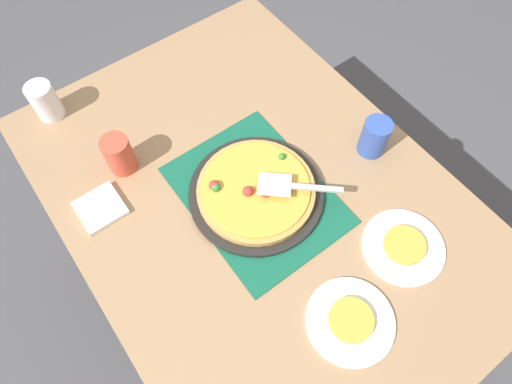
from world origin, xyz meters
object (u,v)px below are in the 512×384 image
Objects in this scene: served_slice_left at (405,245)px; napkin_stack at (100,208)px; pizza_server at (292,186)px; pizza_pan at (256,193)px; cup_near at (45,101)px; pizza at (255,190)px; plate_near_left at (403,247)px; cup_corner at (119,154)px; cup_far at (374,137)px; served_slice_right at (351,320)px; plate_far_right at (350,321)px.

served_slice_left reaches higher than napkin_stack.
pizza_server reaches higher than napkin_stack.
cup_near is (-0.62, -0.34, 0.05)m from pizza_pan.
pizza reaches higher than plate_near_left.
pizza_pan is at bearing 39.13° from cup_corner.
cup_far is at bearing 88.02° from pizza_server.
served_slice_right is (0.42, -0.03, 0.01)m from pizza_pan.
pizza_pan is 1.15× the size of pizza.
pizza_server is 0.53m from napkin_stack.
napkin_stack is at bearing -134.37° from plate_near_left.
cup_corner reaches higher than pizza_server.
pizza_pan is 3.17× the size of cup_far.
pizza is 1.50× the size of plate_near_left.
cup_corner is (-0.31, -0.25, 0.05)m from pizza_pan.
cup_corner is at bearing 126.55° from napkin_stack.
served_slice_left is 0.92× the size of cup_corner.
cup_far is (0.08, 0.37, 0.03)m from pizza.
pizza_pan is 0.42m from plate_near_left.
pizza is (-0.00, -0.00, 0.02)m from pizza_pan.
cup_far is (-0.34, 0.40, 0.06)m from plate_far_right.
plate_far_right is 0.37m from pizza_server.
cup_far is 1.00× the size of napkin_stack.
plate_near_left is at bearing 103.75° from plate_far_right.
pizza reaches higher than served_slice_right.
cup_near reaches higher than plate_near_left.
served_slice_left is 0.92× the size of cup_far.
napkin_stack is at bearing -4.65° from cup_near.
napkin_stack is at bearing -120.61° from pizza_pan.
pizza_pan reaches higher than napkin_stack.
served_slice_left is 0.92× the size of napkin_stack.
plate_far_right is 0.73m from napkin_stack.
plate_far_right is 2.00× the size of served_slice_left.
cup_far is 0.73m from cup_corner.
napkin_stack is at bearing -151.46° from served_slice_right.
cup_far is (-0.28, 0.15, 0.06)m from plate_near_left.
pizza_pan is 0.02m from pizza.
cup_near is 1.00× the size of napkin_stack.
plate_far_right is 1.83× the size of cup_corner.
cup_corner reaches higher than plate_far_right.
served_slice_right is 0.92× the size of napkin_stack.
plate_near_left is 0.83m from napkin_stack.
cup_far is at bearing 152.02° from served_slice_left.
cup_corner is at bearing -144.81° from plate_near_left.
napkin_stack is (-0.22, -0.37, -0.03)m from pizza.
cup_far reaches higher than napkin_stack.
pizza is 2.75× the size of cup_near.
cup_far reaches higher than pizza.
served_slice_right is at bearing -15.43° from pizza_server.
cup_far is (-0.28, 0.15, 0.04)m from served_slice_left.
cup_corner is at bearing -139.15° from pizza_server.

